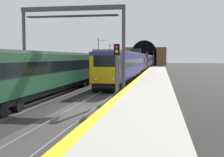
% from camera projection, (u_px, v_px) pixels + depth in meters
% --- Properties ---
extents(ground_plane, '(320.00, 320.00, 0.00)m').
position_uv_depth(ground_plane, '(81.00, 112.00, 18.13)').
color(ground_plane, black).
extents(platform_right, '(112.00, 3.70, 1.01)m').
position_uv_depth(platform_right, '(145.00, 106.00, 17.45)').
color(platform_right, '#ADA89E').
rests_on(platform_right, ground_plane).
extents(platform_right_edge_strip, '(112.00, 0.50, 0.01)m').
position_uv_depth(platform_right_edge_strip, '(118.00, 97.00, 17.68)').
color(platform_right_edge_strip, yellow).
rests_on(platform_right_edge_strip, platform_right).
extents(track_main_line, '(160.00, 3.18, 0.21)m').
position_uv_depth(track_main_line, '(81.00, 112.00, 18.13)').
color(track_main_line, '#383533').
rests_on(track_main_line, ground_plane).
extents(track_adjacent_line, '(160.00, 3.13, 0.21)m').
position_uv_depth(track_adjacent_line, '(8.00, 110.00, 18.93)').
color(track_adjacent_line, '#383533').
rests_on(track_adjacent_line, ground_plane).
extents(train_main_approaching, '(80.03, 3.33, 5.00)m').
position_uv_depth(train_main_approaching, '(140.00, 62.00, 65.62)').
color(train_main_approaching, navy).
rests_on(train_main_approaching, ground_plane).
extents(train_adjacent_platform, '(42.18, 3.01, 3.85)m').
position_uv_depth(train_adjacent_platform, '(81.00, 67.00, 35.74)').
color(train_adjacent_platform, '#235638').
rests_on(train_adjacent_platform, ground_plane).
extents(railway_signal_near, '(0.39, 0.38, 4.28)m').
position_uv_depth(railway_signal_near, '(117.00, 70.00, 19.84)').
color(railway_signal_near, '#4C4C54').
rests_on(railway_signal_near, ground_plane).
extents(railway_signal_mid, '(0.39, 0.38, 4.58)m').
position_uv_depth(railway_signal_mid, '(147.00, 60.00, 60.72)').
color(railway_signal_mid, '#4C4C54').
rests_on(railway_signal_mid, ground_plane).
extents(railway_signal_far, '(0.39, 0.38, 5.69)m').
position_uv_depth(railway_signal_far, '(154.00, 57.00, 108.60)').
color(railway_signal_far, '#4C4C54').
rests_on(railway_signal_far, ground_plane).
extents(overhead_signal_gantry, '(0.70, 8.77, 7.54)m').
position_uv_depth(overhead_signal_gantry, '(72.00, 29.00, 24.16)').
color(overhead_signal_gantry, '#3F3F47').
rests_on(overhead_signal_gantry, ground_plane).
extents(tunnel_portal, '(2.53, 18.29, 10.41)m').
position_uv_depth(tunnel_portal, '(144.00, 56.00, 123.53)').
color(tunnel_portal, brown).
rests_on(tunnel_portal, ground_plane).
extents(catenary_mast_near, '(0.22, 2.50, 7.56)m').
position_uv_depth(catenary_mast_near, '(110.00, 56.00, 90.79)').
color(catenary_mast_near, '#595B60').
rests_on(catenary_mast_near, ground_plane).
extents(catenary_mast_far, '(0.22, 2.47, 8.21)m').
position_uv_depth(catenary_mast_far, '(99.00, 54.00, 74.40)').
color(catenary_mast_far, '#595B60').
rests_on(catenary_mast_far, ground_plane).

